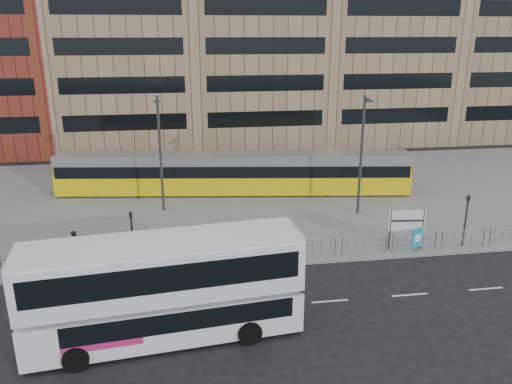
{
  "coord_description": "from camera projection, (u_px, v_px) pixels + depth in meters",
  "views": [
    {
      "loc": [
        -4.58,
        -24.11,
        12.21
      ],
      "look_at": [
        -0.04,
        6.0,
        2.34
      ],
      "focal_mm": 35.0,
      "sensor_mm": 36.0,
      "label": 1
    }
  ],
  "objects": [
    {
      "name": "traffic_light_east",
      "position": [
        466.0,
        214.0,
        28.78
      ],
      "size": [
        0.17,
        0.2,
        3.1
      ],
      "rotation": [
        0.0,
        0.0,
        0.02
      ],
      "color": "#2D2D30",
      "rests_on": "plaza"
    },
    {
      "name": "tram",
      "position": [
        234.0,
        173.0,
        38.47
      ],
      "size": [
        27.04,
        6.22,
        3.18
      ],
      "rotation": [
        0.0,
        0.0,
        -0.14
      ],
      "color": "#DCC20C",
      "rests_on": "plaza"
    },
    {
      "name": "plaza",
      "position": [
        245.0,
        196.0,
        38.35
      ],
      "size": [
        64.0,
        24.0,
        0.15
      ],
      "primitive_type": "cube",
      "color": "slate",
      "rests_on": "ground"
    },
    {
      "name": "pedestrian_barrier",
      "position": [
        307.0,
        244.0,
        27.54
      ],
      "size": [
        32.07,
        0.07,
        1.1
      ],
      "color": "#95979D",
      "rests_on": "plaza"
    },
    {
      "name": "ground",
      "position": [
        273.0,
        266.0,
        27.09
      ],
      "size": [
        120.0,
        120.0,
        0.0
      ],
      "primitive_type": "plane",
      "color": "black",
      "rests_on": "ground"
    },
    {
      "name": "ad_panel",
      "position": [
        417.0,
        238.0,
        28.36
      ],
      "size": [
        0.71,
        0.3,
        1.38
      ],
      "rotation": [
        0.0,
        0.0,
        0.34
      ],
      "color": "#2D2D30",
      "rests_on": "plaza"
    },
    {
      "name": "traffic_light_west",
      "position": [
        132.0,
        232.0,
        26.18
      ],
      "size": [
        0.17,
        0.2,
        3.1
      ],
      "rotation": [
        0.0,
        0.0,
        -0.02
      ],
      "color": "#2D2D30",
      "rests_on": "plaza"
    },
    {
      "name": "station_sign",
      "position": [
        407.0,
        222.0,
        28.4
      ],
      "size": [
        2.07,
        0.33,
        2.39
      ],
      "rotation": [
        0.0,
        0.0,
        -0.12
      ],
      "color": "#2D2D30",
      "rests_on": "plaza"
    },
    {
      "name": "pedestrian",
      "position": [
        76.0,
        245.0,
        27.39
      ],
      "size": [
        0.57,
        0.71,
        1.68
      ],
      "primitive_type": "imported",
      "rotation": [
        0.0,
        0.0,
        1.25
      ],
      "color": "black",
      "rests_on": "plaza"
    },
    {
      "name": "building_row",
      "position": [
        232.0,
        24.0,
        55.56
      ],
      "size": [
        70.4,
        18.4,
        31.2
      ],
      "color": "maroon",
      "rests_on": "ground"
    },
    {
      "name": "kerb",
      "position": [
        273.0,
        265.0,
        27.11
      ],
      "size": [
        64.0,
        0.25,
        0.17
      ],
      "primitive_type": "cube",
      "color": "gray",
      "rests_on": "ground"
    },
    {
      "name": "lamp_post_east",
      "position": [
        362.0,
        151.0,
        33.3
      ],
      "size": [
        0.45,
        1.04,
        8.1
      ],
      "color": "#2D2D30",
      "rests_on": "plaza"
    },
    {
      "name": "road_markings",
      "position": [
        309.0,
        303.0,
        23.47
      ],
      "size": [
        62.0,
        0.12,
        0.01
      ],
      "primitive_type": "cube",
      "color": "white",
      "rests_on": "ground"
    },
    {
      "name": "lamp_post_west",
      "position": [
        160.0,
        150.0,
        33.76
      ],
      "size": [
        0.45,
        1.04,
        8.03
      ],
      "color": "#2D2D30",
      "rests_on": "plaza"
    },
    {
      "name": "double_decker_bus",
      "position": [
        165.0,
        286.0,
        20.09
      ],
      "size": [
        11.24,
        3.71,
        4.41
      ],
      "rotation": [
        0.0,
        0.0,
        0.11
      ],
      "color": "white",
      "rests_on": "ground"
    }
  ]
}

